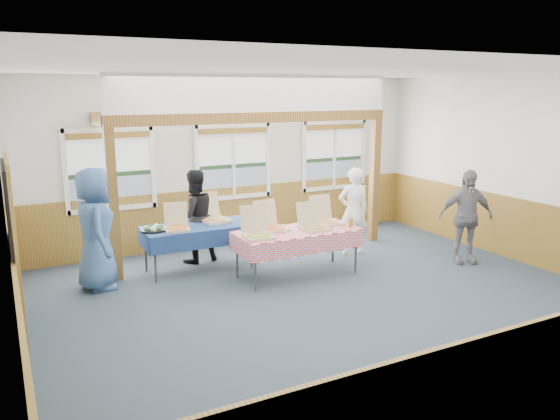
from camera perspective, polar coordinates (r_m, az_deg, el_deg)
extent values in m
plane|color=#2A3844|center=(7.96, 5.05, -9.36)|extent=(8.00, 8.00, 0.00)
plane|color=white|center=(7.40, 5.53, 14.31)|extent=(8.00, 8.00, 0.00)
plane|color=silver|center=(10.60, -5.01, 5.09)|extent=(8.00, 0.00, 8.00)
plane|color=silver|center=(6.36, -26.71, -1.19)|extent=(0.00, 8.00, 8.00)
plane|color=silver|center=(10.23, 24.56, 3.74)|extent=(0.00, 8.00, 8.00)
cube|color=brown|center=(10.76, -4.85, -0.48)|extent=(7.98, 0.05, 1.10)
cube|color=brown|center=(5.42, 26.00, -15.26)|extent=(7.98, 0.05, 1.10)
cube|color=brown|center=(6.67, -25.60, -9.97)|extent=(0.05, 6.98, 1.10)
cube|color=brown|center=(10.40, 23.96, -1.99)|extent=(0.05, 6.98, 1.10)
cube|color=#373737|center=(7.37, -26.13, -3.83)|extent=(0.06, 1.30, 2.10)
cube|color=white|center=(10.02, -17.04, 0.15)|extent=(1.52, 0.05, 0.08)
cube|color=white|center=(9.83, -17.55, 8.03)|extent=(1.52, 0.05, 0.08)
cube|color=white|center=(9.80, -21.55, 3.66)|extent=(0.08, 0.05, 1.46)
cube|color=white|center=(10.05, -13.14, 4.41)|extent=(0.08, 0.05, 1.46)
cube|color=white|center=(9.90, -17.29, 4.05)|extent=(0.05, 0.05, 1.30)
cube|color=gray|center=(10.00, -17.19, 1.87)|extent=(1.40, 0.02, 0.52)
cube|color=#1E3C1F|center=(9.95, -17.30, 3.56)|extent=(1.40, 0.02, 0.08)
cube|color=silver|center=(9.90, -17.44, 5.79)|extent=(1.40, 0.02, 0.70)
cube|color=brown|center=(9.82, -17.49, 7.44)|extent=(1.40, 0.07, 0.10)
cube|color=white|center=(10.65, -4.81, 1.37)|extent=(1.52, 0.05, 0.08)
cube|color=white|center=(10.47, -4.95, 8.80)|extent=(1.52, 0.05, 0.08)
cube|color=white|center=(10.28, -8.70, 4.77)|extent=(0.08, 0.05, 1.46)
cube|color=white|center=(10.84, -1.25, 5.30)|extent=(0.08, 0.05, 1.46)
cube|color=white|center=(10.54, -4.88, 5.05)|extent=(0.05, 0.05, 1.30)
cube|color=gray|center=(10.64, -4.92, 2.99)|extent=(1.40, 0.02, 0.52)
cube|color=#1E3C1F|center=(10.59, -4.95, 4.59)|extent=(1.40, 0.02, 0.08)
cube|color=silver|center=(10.54, -4.99, 6.69)|extent=(1.40, 0.02, 0.70)
cube|color=brown|center=(10.46, -4.90, 8.25)|extent=(1.40, 0.07, 0.10)
cube|color=white|center=(11.71, 5.63, 2.37)|extent=(1.52, 0.05, 0.08)
cube|color=white|center=(11.55, 5.78, 9.12)|extent=(1.52, 0.05, 0.08)
cube|color=white|center=(11.23, 2.52, 5.54)|extent=(0.08, 0.05, 1.46)
cube|color=white|center=(12.03, 8.68, 5.88)|extent=(0.08, 0.05, 1.46)
cube|color=white|center=(11.61, 5.70, 5.72)|extent=(0.05, 0.05, 1.30)
cube|color=gray|center=(11.70, 5.56, 3.85)|extent=(1.40, 0.02, 0.52)
cube|color=#1E3C1F|center=(11.66, 5.59, 5.30)|extent=(1.40, 0.02, 0.08)
cube|color=silver|center=(11.61, 5.63, 7.21)|extent=(1.40, 0.02, 0.70)
cube|color=brown|center=(11.54, 5.82, 8.62)|extent=(1.40, 0.07, 0.10)
cube|color=#593513|center=(8.83, -17.05, 0.45)|extent=(0.15, 0.15, 2.40)
cube|color=#593513|center=(10.86, 9.83, 3.00)|extent=(0.15, 0.15, 2.40)
cube|color=#593513|center=(9.42, -2.27, 9.64)|extent=(5.15, 0.18, 0.18)
cylinder|color=#373737|center=(8.71, -12.90, -5.15)|extent=(0.04, 0.04, 0.73)
cylinder|color=#373737|center=(9.28, -13.87, -4.10)|extent=(0.04, 0.04, 0.73)
cylinder|color=#373737|center=(9.23, -3.00, -3.84)|extent=(0.04, 0.04, 0.73)
cylinder|color=#373737|center=(9.77, -4.49, -2.93)|extent=(0.04, 0.04, 0.73)
cube|color=#373737|center=(9.12, -8.52, -1.76)|extent=(1.90, 1.25, 0.03)
cube|color=navy|center=(9.11, -8.53, -1.64)|extent=(1.98, 1.32, 0.01)
cube|color=navy|center=(8.79, -7.65, -3.12)|extent=(1.73, 0.58, 0.28)
cube|color=navy|center=(9.51, -9.28, -1.96)|extent=(1.73, 0.58, 0.28)
cylinder|color=#373737|center=(8.14, -2.61, -6.09)|extent=(0.04, 0.04, 0.73)
cylinder|color=#373737|center=(8.74, -4.50, -4.81)|extent=(0.04, 0.04, 0.73)
cylinder|color=#373737|center=(9.01, 7.93, -4.35)|extent=(0.04, 0.04, 0.73)
cylinder|color=#373737|center=(9.55, 5.56, -3.31)|extent=(0.04, 0.04, 0.73)
cube|color=#373737|center=(8.72, 1.83, -2.28)|extent=(2.06, 1.23, 0.03)
cube|color=red|center=(8.72, 1.83, -2.16)|extent=(2.14, 1.30, 0.01)
cube|color=red|center=(8.39, 3.27, -3.77)|extent=(1.94, 0.47, 0.28)
cube|color=red|center=(9.12, 0.50, -2.42)|extent=(1.94, 0.47, 0.28)
cube|color=tan|center=(8.85, -10.66, -1.97)|extent=(0.45, 0.45, 0.04)
cylinder|color=orange|center=(8.84, -10.67, -1.80)|extent=(0.39, 0.39, 0.01)
cube|color=tan|center=(9.02, -10.85, -0.35)|extent=(0.39, 0.16, 0.37)
cube|color=tan|center=(9.33, -6.74, -1.08)|extent=(0.50, 0.50, 0.05)
cylinder|color=tan|center=(9.32, -6.75, -0.89)|extent=(0.43, 0.43, 0.01)
cube|color=tan|center=(9.50, -7.58, 0.59)|extent=(0.44, 0.17, 0.42)
cube|color=tan|center=(8.26, -2.25, -2.80)|extent=(0.47, 0.47, 0.05)
cylinder|color=#D48A42|center=(8.25, -2.25, -2.59)|extent=(0.41, 0.41, 0.01)
cube|color=tan|center=(8.44, -2.77, -0.86)|extent=(0.43, 0.16, 0.41)
cube|color=tan|center=(8.68, -0.67, -2.03)|extent=(0.46, 0.46, 0.05)
cylinder|color=orange|center=(8.67, -0.67, -1.84)|extent=(0.40, 0.40, 0.01)
cube|color=tan|center=(8.83, -1.57, -0.27)|extent=(0.42, 0.14, 0.41)
cube|color=tan|center=(8.73, 3.65, -1.98)|extent=(0.40, 0.40, 0.04)
cylinder|color=#D48A42|center=(8.72, 3.65, -1.79)|extent=(0.35, 0.35, 0.01)
cube|color=tan|center=(8.87, 2.85, -0.33)|extent=(0.39, 0.10, 0.38)
cube|color=tan|center=(9.12, 5.09, -1.37)|extent=(0.43, 0.43, 0.05)
cylinder|color=tan|center=(9.11, 5.10, -1.18)|extent=(0.38, 0.38, 0.01)
cube|color=tan|center=(9.27, 4.23, 0.32)|extent=(0.42, 0.12, 0.41)
cylinder|color=black|center=(8.90, -13.10, -2.04)|extent=(0.41, 0.41, 0.03)
cylinder|color=white|center=(8.90, -13.11, -1.89)|extent=(0.09, 0.09, 0.04)
sphere|color=#296727|center=(8.92, -12.41, -1.78)|extent=(0.09, 0.09, 0.09)
sphere|color=beige|center=(8.99, -12.82, -1.68)|extent=(0.09, 0.09, 0.09)
sphere|color=#296727|center=(8.99, -13.44, -1.72)|extent=(0.09, 0.09, 0.09)
sphere|color=beige|center=(8.92, -13.81, -1.85)|extent=(0.09, 0.09, 0.09)
sphere|color=#296727|center=(8.83, -13.66, -1.99)|extent=(0.09, 0.09, 0.09)
sphere|color=beige|center=(8.79, -13.08, -2.03)|extent=(0.09, 0.09, 0.09)
sphere|color=#296727|center=(8.83, -12.53, -1.93)|extent=(0.09, 0.09, 0.09)
cylinder|color=#9E6C1A|center=(8.93, 7.39, -1.37)|extent=(0.07, 0.07, 0.15)
imported|color=white|center=(9.96, 7.68, -0.12)|extent=(0.66, 0.50, 1.60)
imported|color=black|center=(9.54, -8.95, -0.65)|extent=(0.84, 0.68, 1.63)
imported|color=#3A5E92|center=(8.58, -18.74, -1.89)|extent=(0.63, 0.93, 1.85)
imported|color=slate|center=(9.92, 18.82, -0.66)|extent=(1.04, 0.75, 1.63)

